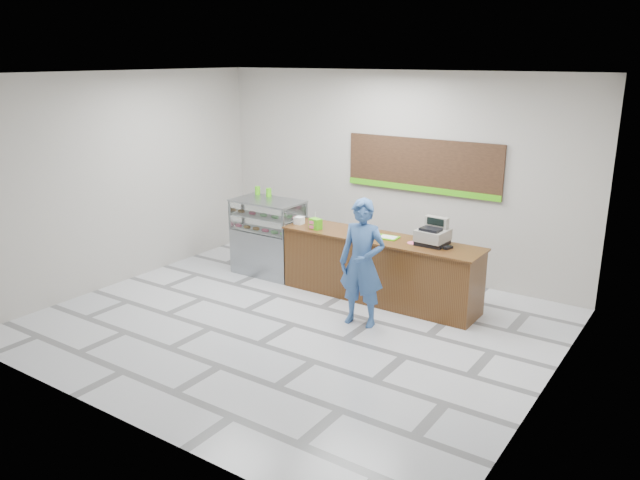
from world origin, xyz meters
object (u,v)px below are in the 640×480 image
Objects in this scene: cash_register at (433,235)px; customer at (362,263)px; sales_counter at (379,268)px; display_case at (268,237)px; serving_tray at (387,237)px.

customer is at bearing -115.24° from cash_register.
sales_counter is 2.23m from display_case.
sales_counter is 1.77× the size of customer.
customer reaches higher than serving_tray.
sales_counter is at bearing -169.41° from cash_register.
serving_tray reaches higher than sales_counter.
display_case is at bearing -179.99° from sales_counter.
sales_counter is 1.07m from cash_register.
serving_tray is (2.33, 0.02, 0.36)m from display_case.
sales_counter is at bearing 96.55° from customer.
display_case is at bearing 150.97° from customer.
customer is (2.46, -0.96, 0.25)m from display_case.
customer reaches higher than sales_counter.
cash_register is at bearing 2.12° from serving_tray.
cash_register is at bearing 1.87° from display_case.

